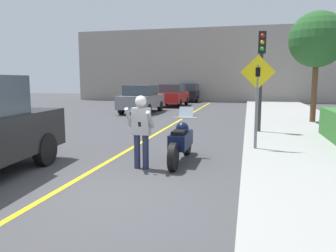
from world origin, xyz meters
The scene contains 12 objects.
ground_plane centered at (0.00, 0.00, 0.00)m, with size 80.00×80.00×0.00m, color #424244.
sidewalk_curb centered at (4.80, 4.00, 0.07)m, with size 4.40×44.00×0.14m.
road_center_line centered at (-0.60, 6.00, 0.00)m, with size 0.12×36.00×0.01m.
building_backdrop centered at (0.00, 26.00, 3.38)m, with size 28.00×1.20×6.75m.
motorcycle centered at (1.14, 2.60, 0.51)m, with size 0.62×2.30×1.30m.
person_biker centered at (0.39, 1.78, 1.00)m, with size 0.59×0.46×1.65m.
crossing_sign centered at (2.92, 4.01, 1.65)m, with size 0.91×0.08×2.51m.
traffic_light centered at (3.10, 7.14, 2.60)m, with size 0.26×0.30×3.53m.
street_tree centered at (5.52, 10.60, 3.71)m, with size 2.41×2.41×4.80m.
parked_car_grey centered at (-3.68, 14.09, 0.86)m, with size 1.88×4.20×1.68m.
parked_car_red centered at (-2.95, 19.47, 0.86)m, with size 1.88×4.20×1.68m.
parked_car_black centered at (-2.66, 25.30, 0.86)m, with size 1.88×4.20×1.68m.
Camera 1 is at (2.69, -5.06, 1.98)m, focal length 35.00 mm.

